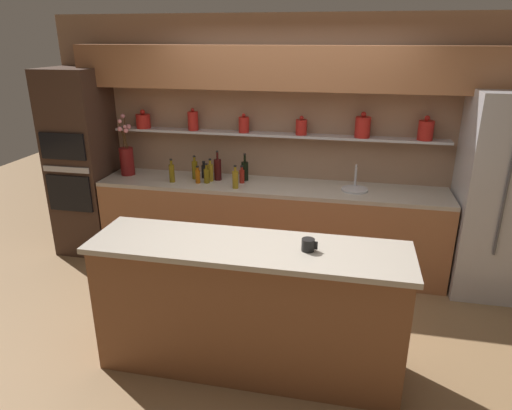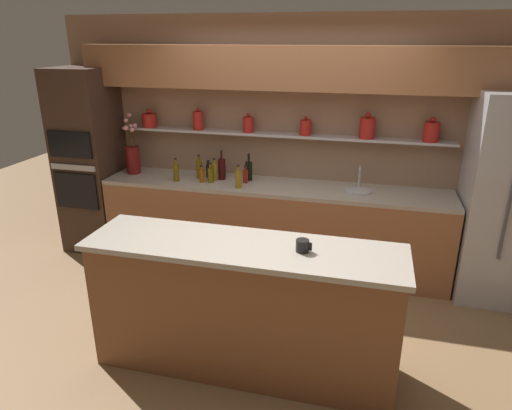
{
  "view_description": "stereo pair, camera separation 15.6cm",
  "coord_description": "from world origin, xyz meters",
  "px_view_note": "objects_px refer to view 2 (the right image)",
  "views": [
    {
      "loc": [
        0.65,
        -3.23,
        2.38
      ],
      "look_at": [
        -0.12,
        0.4,
        1.0
      ],
      "focal_mm": 32.0,
      "sensor_mm": 36.0,
      "label": 1
    },
    {
      "loc": [
        0.8,
        -3.19,
        2.38
      ],
      "look_at": [
        -0.12,
        0.4,
        1.0
      ],
      "focal_mm": 32.0,
      "sensor_mm": 36.0,
      "label": 2
    }
  ],
  "objects_px": {
    "bottle_oil_1": "(176,172)",
    "bottle_oil_8": "(238,179)",
    "bottle_oil_10": "(199,169)",
    "bottle_sauce_9": "(245,176)",
    "bottle_wine_0": "(222,169)",
    "bottle_wine_4": "(249,170)",
    "bottle_oil_3": "(210,175)",
    "bottle_oil_7": "(214,172)",
    "bottle_sauce_5": "(202,175)",
    "sink_fixture": "(358,189)",
    "bottle_sauce_6": "(208,170)",
    "oven_tower": "(90,161)",
    "flower_vase": "(133,157)",
    "coffee_mug": "(303,246)",
    "bottle_sauce_2": "(223,170)"
  },
  "relations": [
    {
      "from": "bottle_oil_1",
      "to": "bottle_oil_8",
      "type": "xyz_separation_m",
      "value": [
        0.71,
        -0.06,
        -0.01
      ]
    },
    {
      "from": "bottle_oil_1",
      "to": "bottle_oil_10",
      "type": "xyz_separation_m",
      "value": [
        0.2,
        0.16,
        0.0
      ]
    },
    {
      "from": "bottle_oil_8",
      "to": "bottle_sauce_9",
      "type": "relative_size",
      "value": 1.28
    },
    {
      "from": "bottle_wine_0",
      "to": "bottle_wine_4",
      "type": "bearing_deg",
      "value": 9.11
    },
    {
      "from": "bottle_wine_0",
      "to": "bottle_oil_3",
      "type": "xyz_separation_m",
      "value": [
        -0.08,
        -0.13,
        -0.04
      ]
    },
    {
      "from": "bottle_oil_3",
      "to": "bottle_oil_7",
      "type": "bearing_deg",
      "value": 77.49
    },
    {
      "from": "bottle_oil_1",
      "to": "bottle_sauce_5",
      "type": "bearing_deg",
      "value": 4.32
    },
    {
      "from": "sink_fixture",
      "to": "bottle_sauce_6",
      "type": "height_order",
      "value": "sink_fixture"
    },
    {
      "from": "oven_tower",
      "to": "flower_vase",
      "type": "relative_size",
      "value": 3.1
    },
    {
      "from": "oven_tower",
      "to": "flower_vase",
      "type": "bearing_deg",
      "value": 5.45
    },
    {
      "from": "oven_tower",
      "to": "bottle_sauce_5",
      "type": "distance_m",
      "value": 1.39
    },
    {
      "from": "bottle_sauce_6",
      "to": "bottle_oil_7",
      "type": "bearing_deg",
      "value": -42.53
    },
    {
      "from": "oven_tower",
      "to": "bottle_oil_8",
      "type": "distance_m",
      "value": 1.83
    },
    {
      "from": "bottle_sauce_5",
      "to": "coffee_mug",
      "type": "bearing_deg",
      "value": -50.09
    },
    {
      "from": "bottle_wine_4",
      "to": "coffee_mug",
      "type": "xyz_separation_m",
      "value": [
        0.86,
        -1.78,
        0.04
      ]
    },
    {
      "from": "bottle_sauce_2",
      "to": "bottle_oil_8",
      "type": "distance_m",
      "value": 0.46
    },
    {
      "from": "sink_fixture",
      "to": "bottle_oil_7",
      "type": "height_order",
      "value": "sink_fixture"
    },
    {
      "from": "oven_tower",
      "to": "bottle_wine_0",
      "type": "height_order",
      "value": "oven_tower"
    },
    {
      "from": "bottle_wine_4",
      "to": "bottle_sauce_9",
      "type": "relative_size",
      "value": 1.56
    },
    {
      "from": "bottle_oil_7",
      "to": "oven_tower",
      "type": "bearing_deg",
      "value": -179.48
    },
    {
      "from": "bottle_wine_0",
      "to": "bottle_oil_8",
      "type": "distance_m",
      "value": 0.35
    },
    {
      "from": "bottle_sauce_9",
      "to": "bottle_wine_4",
      "type": "bearing_deg",
      "value": 85.19
    },
    {
      "from": "bottle_wine_4",
      "to": "coffee_mug",
      "type": "bearing_deg",
      "value": -64.23
    },
    {
      "from": "oven_tower",
      "to": "bottle_oil_8",
      "type": "height_order",
      "value": "oven_tower"
    },
    {
      "from": "bottle_sauce_2",
      "to": "bottle_sauce_5",
      "type": "bearing_deg",
      "value": -118.77
    },
    {
      "from": "bottle_sauce_2",
      "to": "bottle_oil_7",
      "type": "height_order",
      "value": "bottle_oil_7"
    },
    {
      "from": "bottle_oil_1",
      "to": "bottle_wine_4",
      "type": "distance_m",
      "value": 0.78
    },
    {
      "from": "bottle_oil_3",
      "to": "bottle_oil_8",
      "type": "bearing_deg",
      "value": -17.57
    },
    {
      "from": "sink_fixture",
      "to": "bottle_oil_10",
      "type": "relative_size",
      "value": 1.02
    },
    {
      "from": "sink_fixture",
      "to": "bottle_oil_3",
      "type": "distance_m",
      "value": 1.54
    },
    {
      "from": "bottle_oil_3",
      "to": "bottle_sauce_2",
      "type": "bearing_deg",
      "value": 76.44
    },
    {
      "from": "oven_tower",
      "to": "sink_fixture",
      "type": "distance_m",
      "value": 3.02
    },
    {
      "from": "bottle_oil_8",
      "to": "coffee_mug",
      "type": "xyz_separation_m",
      "value": [
        0.89,
        -1.5,
        0.05
      ]
    },
    {
      "from": "bottle_sauce_2",
      "to": "bottle_oil_3",
      "type": "height_order",
      "value": "bottle_oil_3"
    },
    {
      "from": "flower_vase",
      "to": "bottle_wine_4",
      "type": "relative_size",
      "value": 2.27
    },
    {
      "from": "bottle_oil_8",
      "to": "bottle_oil_3",
      "type": "bearing_deg",
      "value": 162.43
    },
    {
      "from": "bottle_sauce_5",
      "to": "bottle_sauce_9",
      "type": "xyz_separation_m",
      "value": [
        0.45,
        0.1,
        -0.0
      ]
    },
    {
      "from": "bottle_sauce_9",
      "to": "coffee_mug",
      "type": "height_order",
      "value": "bottle_sauce_9"
    },
    {
      "from": "bottle_wine_0",
      "to": "bottle_sauce_9",
      "type": "xyz_separation_m",
      "value": [
        0.28,
        -0.06,
        -0.04
      ]
    },
    {
      "from": "coffee_mug",
      "to": "bottle_oil_3",
      "type": "bearing_deg",
      "value": 127.54
    },
    {
      "from": "bottle_sauce_9",
      "to": "oven_tower",
      "type": "bearing_deg",
      "value": -179.6
    },
    {
      "from": "bottle_oil_3",
      "to": "flower_vase",
      "type": "bearing_deg",
      "value": 173.2
    },
    {
      "from": "bottle_oil_10",
      "to": "bottle_oil_8",
      "type": "bearing_deg",
      "value": -23.88
    },
    {
      "from": "oven_tower",
      "to": "flower_vase",
      "type": "xyz_separation_m",
      "value": [
        0.52,
        0.05,
        0.07
      ]
    },
    {
      "from": "bottle_oil_3",
      "to": "bottle_sauce_5",
      "type": "bearing_deg",
      "value": -165.87
    },
    {
      "from": "bottle_oil_1",
      "to": "sink_fixture",
      "type": "bearing_deg",
      "value": 3.65
    },
    {
      "from": "oven_tower",
      "to": "sink_fixture",
      "type": "relative_size",
      "value": 7.87
    },
    {
      "from": "flower_vase",
      "to": "coffee_mug",
      "type": "relative_size",
      "value": 6.12
    },
    {
      "from": "bottle_wine_0",
      "to": "coffee_mug",
      "type": "relative_size",
      "value": 2.93
    },
    {
      "from": "bottle_oil_7",
      "to": "bottle_wine_4",
      "type": "bearing_deg",
      "value": 15.85
    }
  ]
}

